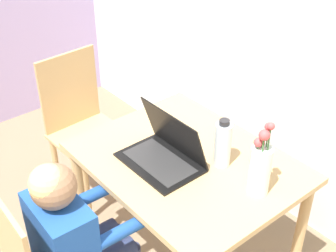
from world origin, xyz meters
The scene contains 6 objects.
dining_table centered at (-0.21, 1.43, 0.62)m, with size 0.98×0.76×0.72m.
chair_spare centered at (-1.08, 1.40, 0.46)m, with size 0.42×0.42×0.90m.
person_seated centered at (-0.24, 0.86, 0.62)m, with size 0.33×0.43×0.98m.
laptop centered at (-0.26, 1.36, 0.77)m, with size 0.37×0.25×0.25m.
flower_vase centered at (0.14, 1.51, 0.85)m, with size 0.09×0.09×0.34m.
water_bottle centered at (-0.09, 1.53, 0.83)m, with size 0.07×0.07×0.23m.
Camera 1 is at (1.03, 0.29, 2.01)m, focal length 50.00 mm.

